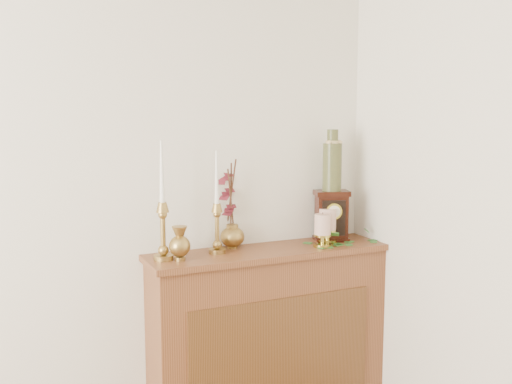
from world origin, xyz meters
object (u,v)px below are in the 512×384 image
bud_vase (180,244)px  mantel_clock (331,216)px  candlestick_left (163,222)px  candlestick_center (217,220)px  ginger_jar (228,207)px  ceramic_vase (332,163)px

bud_vase → mantel_clock: size_ratio=0.60×
candlestick_left → bud_vase: 0.13m
mantel_clock → candlestick_left: bearing=-159.0°
candlestick_left → mantel_clock: 0.93m
mantel_clock → candlestick_center: bearing=-160.2°
ginger_jar → ceramic_vase: ceramic_vase is taller
candlestick_center → bud_vase: bearing=-162.3°
candlestick_center → mantel_clock: 0.65m
candlestick_center → ceramic_vase: 0.70m
candlestick_center → ceramic_vase: (0.65, 0.02, 0.25)m
mantel_clock → ceramic_vase: 0.28m
candlestick_center → ceramic_vase: ceramic_vase is taller
ginger_jar → ceramic_vase: (0.55, -0.08, 0.21)m
candlestick_center → bud_vase: (-0.21, -0.07, -0.08)m
bud_vase → ginger_jar: ginger_jar is taller
candlestick_left → mantel_clock: size_ratio=2.06×
ginger_jar → ceramic_vase: 0.60m
bud_vase → ceramic_vase: ceramic_vase is taller
candlestick_center → candlestick_left: bearing=-174.7°
bud_vase → mantel_clock: bearing=5.5°
ginger_jar → mantel_clock: 0.56m
candlestick_center → ginger_jar: 0.14m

